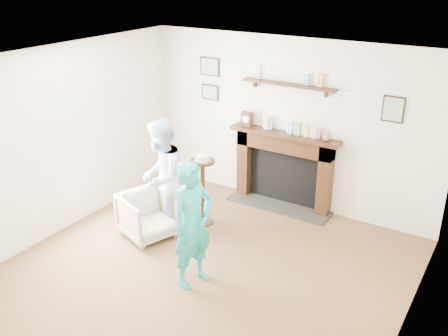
{
  "coord_description": "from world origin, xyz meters",
  "views": [
    {
      "loc": [
        2.85,
        -3.88,
        3.47
      ],
      "look_at": [
        -0.11,
        0.9,
        1.11
      ],
      "focal_mm": 40.0,
      "sensor_mm": 36.0,
      "label": 1
    }
  ],
  "objects": [
    {
      "name": "ground",
      "position": [
        0.0,
        0.0,
        0.0
      ],
      "size": [
        5.0,
        5.0,
        0.0
      ],
      "primitive_type": "plane",
      "color": "brown",
      "rests_on": "ground"
    },
    {
      "name": "room_shell",
      "position": [
        -0.0,
        0.69,
        1.62
      ],
      "size": [
        4.54,
        5.02,
        2.52
      ],
      "color": "beige",
      "rests_on": "ground"
    },
    {
      "name": "armchair",
      "position": [
        -1.11,
        0.6,
        0.0
      ],
      "size": [
        0.86,
        0.85,
        0.62
      ],
      "primitive_type": "imported",
      "rotation": [
        0.0,
        0.0,
        1.23
      ],
      "color": "tan",
      "rests_on": "ground"
    },
    {
      "name": "man",
      "position": [
        -1.04,
        0.82,
        0.0
      ],
      "size": [
        0.84,
        0.94,
        1.59
      ],
      "primitive_type": "imported",
      "rotation": [
        0.0,
        0.0,
        -1.21
      ],
      "color": "#CAE6FD",
      "rests_on": "ground"
    },
    {
      "name": "woman",
      "position": [
        0.0,
        0.06,
        0.0
      ],
      "size": [
        0.47,
        0.61,
        1.5
      ],
      "primitive_type": "imported",
      "rotation": [
        0.0,
        0.0,
        1.36
      ],
      "color": "#21B6BF",
      "rests_on": "ground"
    },
    {
      "name": "pedestal_table",
      "position": [
        -0.69,
        1.28,
        0.67
      ],
      "size": [
        0.34,
        0.34,
        1.09
      ],
      "color": "black",
      "rests_on": "ground"
    }
  ]
}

